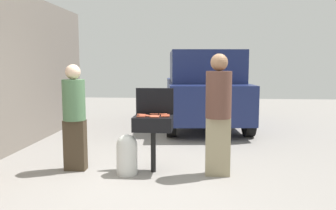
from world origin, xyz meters
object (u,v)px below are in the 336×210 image
Objects in this scene: hot_dog_5 at (165,116)px; hot_dog_10 at (165,116)px; parked_minivan at (203,88)px; propane_tank at (127,154)px; person_right at (218,110)px; hot_dog_2 at (154,114)px; person_left at (74,113)px; hot_dog_9 at (143,115)px; hot_dog_7 at (153,116)px; hot_dog_11 at (141,115)px; hot_dog_4 at (141,117)px; hot_dog_1 at (150,116)px; hot_dog_0 at (165,115)px; hot_dog_12 at (155,117)px; hot_dog_13 at (163,114)px; bbq_grill at (153,125)px; hot_dog_8 at (154,117)px; hot_dog_3 at (144,116)px; hot_dog_6 at (156,116)px.

hot_dog_5 is 0.07m from hot_dog_10.
propane_tank is at bearing 68.54° from parked_minivan.
hot_dog_2 is at bearing -21.05° from person_right.
hot_dog_9 is at bearing 0.30° from person_left.
hot_dog_7 and hot_dog_11 have the same top height.
hot_dog_2 is 0.75m from propane_tank.
parked_minivan is (0.83, 4.26, 0.13)m from hot_dog_7.
person_right is 4.27m from parked_minivan.
hot_dog_4 is 0.38m from hot_dog_10.
hot_dog_7 is at bearing 31.99° from hot_dog_1.
hot_dog_0 is 0.22m from hot_dog_7.
hot_dog_12 is (0.24, -0.22, 0.00)m from hot_dog_11.
hot_dog_9 is 0.32m from hot_dog_13.
hot_dog_10 is at bearing -12.85° from person_right.
bbq_grill is 6.79× the size of hot_dog_2.
hot_dog_9 is (-0.15, -0.15, 0.00)m from hot_dog_2.
propane_tank is (-0.35, -0.05, -0.57)m from hot_dog_1.
hot_dog_8 is 4.41m from parked_minivan.
hot_dog_11 is (-0.37, -0.02, 0.00)m from hot_dog_0.
hot_dog_12 is (-0.14, -0.08, 0.00)m from hot_dog_5.
hot_dog_9 is at bearing -152.89° from hot_dog_13.
hot_dog_3 is (-0.31, -0.14, 0.00)m from hot_dog_0.
person_left is at bearing 57.88° from parked_minivan.
hot_dog_10 is (0.23, 0.07, 0.00)m from hot_dog_1.
hot_dog_7 is at bearing -30.92° from hot_dog_11.
hot_dog_9 is 1.00× the size of hot_dog_13.
hot_dog_3 is at bearing -172.04° from hot_dog_6.
parked_minivan reaches higher than hot_dog_10.
person_right reaches higher than propane_tank.
hot_dog_12 is at bearing -152.05° from hot_dog_5.
hot_dog_6 is 0.15m from hot_dog_10.
person_right is at bearing 3.70° from hot_dog_8.
hot_dog_6 is at bearing -35.37° from bbq_grill.
hot_dog_7 reaches higher than propane_tank.
person_left is at bearing 179.21° from hot_dog_10.
hot_dog_4 is at bearing -6.08° from person_left.
hot_dog_8 is at bearing -4.95° from person_left.
hot_dog_0 is 1.00× the size of hot_dog_9.
hot_dog_9 is 0.34m from hot_dog_10.
person_right is at bearing 1.16° from hot_dog_1.
hot_dog_5 is 1.00× the size of hot_dog_11.
hot_dog_13 is (0.27, 0.19, 0.00)m from hot_dog_3.
hot_dog_5 and hot_dog_6 have the same top height.
hot_dog_6 and hot_dog_13 have the same top height.
hot_dog_2 is at bearing 91.60° from bbq_grill.
hot_dog_3 is at bearing -1.96° from person_left.
hot_dog_7 is 0.24m from hot_dog_13.
hot_dog_10 is at bearing 0.12° from person_left.
hot_dog_0 is at bearing 38.80° from hot_dog_1.
hot_dog_9 is (0.02, 0.12, 0.00)m from hot_dog_4.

